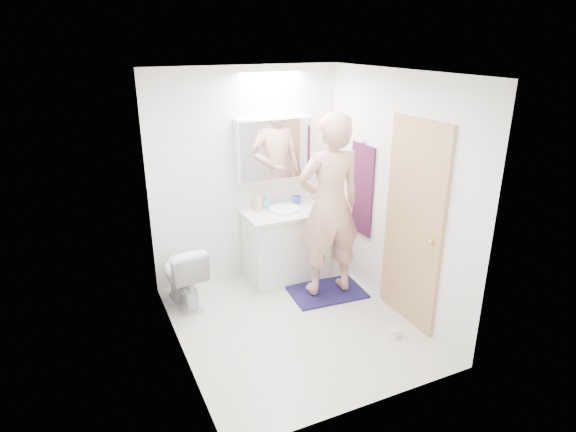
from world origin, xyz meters
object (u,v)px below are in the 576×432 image
person (329,206)px  soap_bottle_a (258,201)px  medicine_cabinet (273,149)px  vanity_cabinet (286,246)px  toothbrush_cup (297,200)px  soap_bottle_b (267,201)px  toilet (183,274)px  toilet_paper_roll (394,333)px

person → soap_bottle_a: bearing=-49.6°
medicine_cabinet → soap_bottle_a: size_ratio=4.01×
vanity_cabinet → medicine_cabinet: (-0.05, 0.21, 1.11)m
toothbrush_cup → soap_bottle_b: bearing=177.0°
toilet → toilet_paper_roll: (1.65, -1.45, -0.29)m
soap_bottle_b → toilet_paper_roll: bearing=-72.0°
soap_bottle_a → toilet_paper_roll: soap_bottle_a is taller
person → toilet_paper_roll: 1.41m
person → toothbrush_cup: size_ratio=17.97×
toothbrush_cup → vanity_cabinet: bearing=-143.2°
toothbrush_cup → toilet_paper_roll: (0.19, -1.73, -0.82)m
toilet_paper_roll → medicine_cabinet: bearing=104.6°
toilet → toothbrush_cup: bearing=-175.4°
vanity_cabinet → medicine_cabinet: 1.13m
person → soap_bottle_b: 0.85m
soap_bottle_a → soap_bottle_b: size_ratio=1.31×
toilet → soap_bottle_b: soap_bottle_b is taller
vanity_cabinet → toilet_paper_roll: vanity_cabinet is taller
medicine_cabinet → soap_bottle_a: bearing=-164.6°
medicine_cabinet → toilet_paper_roll: medicine_cabinet is taller
soap_bottle_a → toothbrush_cup: 0.49m
person → toothbrush_cup: (-0.03, 0.72, -0.15)m
vanity_cabinet → toilet_paper_roll: (0.41, -1.57, -0.34)m
toilet → person: person is taller
medicine_cabinet → toilet_paper_roll: size_ratio=8.00×
soap_bottle_b → toothbrush_cup: size_ratio=1.54×
person → soap_bottle_a: (-0.51, 0.71, -0.09)m
person → toilet: bearing=-12.2°
vanity_cabinet → person: bearing=-66.8°
person → medicine_cabinet: bearing=-64.4°
medicine_cabinet → toothbrush_cup: size_ratio=8.12×
toilet → soap_bottle_b: bearing=-170.8°
soap_bottle_a → toilet_paper_roll: bearing=-68.4°
toothbrush_cup → person: bearing=-87.9°
soap_bottle_a → toothbrush_cup: bearing=1.2°
soap_bottle_a → toilet_paper_roll: 2.05m
vanity_cabinet → medicine_cabinet: size_ratio=1.02×
person → toothbrush_cup: bearing=-83.3°
vanity_cabinet → soap_bottle_a: size_ratio=4.10×
medicine_cabinet → soap_bottle_b: medicine_cabinet is taller
toilet → person: (1.48, -0.45, 0.68)m
toilet → toothbrush_cup: toothbrush_cup is taller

